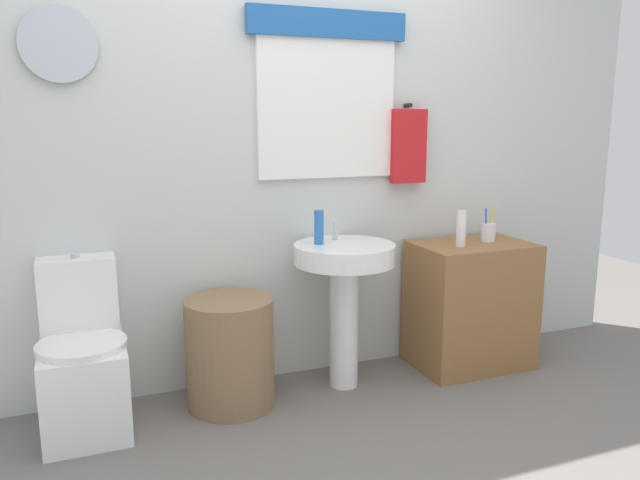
{
  "coord_description": "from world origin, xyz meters",
  "views": [
    {
      "loc": [
        -1.0,
        -1.94,
        1.39
      ],
      "look_at": [
        0.08,
        0.8,
        0.8
      ],
      "focal_mm": 34.56,
      "sensor_mm": 36.0,
      "label": 1
    }
  ],
  "objects_px": {
    "wooden_cabinet": "(470,304)",
    "lotion_bottle": "(461,228)",
    "laundry_hamper": "(230,352)",
    "toothbrush_cup": "(488,232)",
    "soap_bottle": "(319,227)",
    "pedestal_sink": "(344,280)",
    "toilet": "(83,364)"
  },
  "relations": [
    {
      "from": "wooden_cabinet",
      "to": "lotion_bottle",
      "type": "xyz_separation_m",
      "value": [
        -0.11,
        -0.04,
        0.45
      ]
    },
    {
      "from": "laundry_hamper",
      "to": "toothbrush_cup",
      "type": "distance_m",
      "value": 1.57
    },
    {
      "from": "soap_bottle",
      "to": "laundry_hamper",
      "type": "bearing_deg",
      "value": -174.11
    },
    {
      "from": "soap_bottle",
      "to": "pedestal_sink",
      "type": "bearing_deg",
      "value": -22.62
    },
    {
      "from": "soap_bottle",
      "to": "lotion_bottle",
      "type": "bearing_deg",
      "value": -6.52
    },
    {
      "from": "laundry_hamper",
      "to": "pedestal_sink",
      "type": "relative_size",
      "value": 0.71
    },
    {
      "from": "laundry_hamper",
      "to": "soap_bottle",
      "type": "bearing_deg",
      "value": 5.89
    },
    {
      "from": "laundry_hamper",
      "to": "soap_bottle",
      "type": "relative_size",
      "value": 3.1
    },
    {
      "from": "pedestal_sink",
      "to": "wooden_cabinet",
      "type": "height_order",
      "value": "pedestal_sink"
    },
    {
      "from": "lotion_bottle",
      "to": "toothbrush_cup",
      "type": "distance_m",
      "value": 0.24
    },
    {
      "from": "soap_bottle",
      "to": "toothbrush_cup",
      "type": "bearing_deg",
      "value": -1.69
    },
    {
      "from": "wooden_cabinet",
      "to": "soap_bottle",
      "type": "xyz_separation_m",
      "value": [
        -0.9,
        0.05,
        0.49
      ]
    },
    {
      "from": "pedestal_sink",
      "to": "wooden_cabinet",
      "type": "xyz_separation_m",
      "value": [
        0.78,
        -0.0,
        -0.22
      ]
    },
    {
      "from": "toilet",
      "to": "pedestal_sink",
      "type": "relative_size",
      "value": 1.03
    },
    {
      "from": "toilet",
      "to": "wooden_cabinet",
      "type": "distance_m",
      "value": 2.05
    },
    {
      "from": "wooden_cabinet",
      "to": "toothbrush_cup",
      "type": "xyz_separation_m",
      "value": [
        0.11,
        0.02,
        0.41
      ]
    },
    {
      "from": "laundry_hamper",
      "to": "lotion_bottle",
      "type": "xyz_separation_m",
      "value": [
        1.27,
        -0.04,
        0.54
      ]
    },
    {
      "from": "toothbrush_cup",
      "to": "laundry_hamper",
      "type": "bearing_deg",
      "value": -179.23
    },
    {
      "from": "soap_bottle",
      "to": "toothbrush_cup",
      "type": "xyz_separation_m",
      "value": [
        1.01,
        -0.03,
        -0.09
      ]
    },
    {
      "from": "pedestal_sink",
      "to": "soap_bottle",
      "type": "xyz_separation_m",
      "value": [
        -0.12,
        0.05,
        0.27
      ]
    },
    {
      "from": "toilet",
      "to": "toothbrush_cup",
      "type": "distance_m",
      "value": 2.21
    },
    {
      "from": "laundry_hamper",
      "to": "pedestal_sink",
      "type": "distance_m",
      "value": 0.68
    },
    {
      "from": "wooden_cabinet",
      "to": "soap_bottle",
      "type": "height_order",
      "value": "soap_bottle"
    },
    {
      "from": "wooden_cabinet",
      "to": "lotion_bottle",
      "type": "height_order",
      "value": "lotion_bottle"
    },
    {
      "from": "pedestal_sink",
      "to": "lotion_bottle",
      "type": "height_order",
      "value": "lotion_bottle"
    },
    {
      "from": "lotion_bottle",
      "to": "toothbrush_cup",
      "type": "xyz_separation_m",
      "value": [
        0.22,
        0.06,
        -0.04
      ]
    },
    {
      "from": "wooden_cabinet",
      "to": "toothbrush_cup",
      "type": "height_order",
      "value": "toothbrush_cup"
    },
    {
      "from": "toilet",
      "to": "wooden_cabinet",
      "type": "relative_size",
      "value": 1.1
    },
    {
      "from": "laundry_hamper",
      "to": "toilet",
      "type": "bearing_deg",
      "value": 177.0
    },
    {
      "from": "toilet",
      "to": "wooden_cabinet",
      "type": "bearing_deg",
      "value": -0.97
    },
    {
      "from": "laundry_hamper",
      "to": "wooden_cabinet",
      "type": "relative_size",
      "value": 0.76
    },
    {
      "from": "wooden_cabinet",
      "to": "toothbrush_cup",
      "type": "relative_size",
      "value": 3.82
    }
  ]
}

